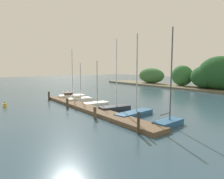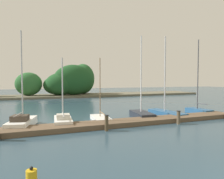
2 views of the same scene
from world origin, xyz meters
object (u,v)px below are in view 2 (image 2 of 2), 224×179
sailboat_2 (100,118)px  mooring_piling_1 (107,123)px  sailboat_3 (141,114)px  sailboat_4 (165,112)px  channel_buoy_0 (31,176)px  sailboat_1 (63,120)px  sailboat_0 (22,122)px  mooring_piling_2 (178,117)px  sailboat_5 (198,109)px

sailboat_2 → mooring_piling_1: 3.56m
sailboat_3 → sailboat_4: 2.79m
channel_buoy_0 → sailboat_1: bearing=75.7°
sailboat_0 → mooring_piling_2: bearing=-92.5°
sailboat_2 → channel_buoy_0: size_ratio=9.41×
sailboat_1 → sailboat_3: size_ratio=0.69×
sailboat_2 → sailboat_3: (3.87, -0.11, 0.14)m
sailboat_3 → sailboat_5: (6.71, 0.08, 0.04)m
mooring_piling_1 → mooring_piling_2: size_ratio=1.03×
sailboat_4 → channel_buoy_0: 15.12m
sailboat_0 → sailboat_1: size_ratio=1.36×
sailboat_2 → sailboat_0: bearing=98.6°
channel_buoy_0 → sailboat_3: bearing=44.2°
sailboat_2 → sailboat_3: bearing=-86.8°
sailboat_1 → sailboat_5: size_ratio=0.68×
mooring_piling_1 → channel_buoy_0: (-4.67, -5.60, -0.31)m
mooring_piling_2 → channel_buoy_0: mooring_piling_2 is taller
sailboat_2 → mooring_piling_2: (5.24, -3.53, 0.30)m
sailboat_3 → channel_buoy_0: size_ratio=13.21×
sailboat_1 → sailboat_2: bearing=-74.5°
sailboat_0 → sailboat_1: sailboat_0 is taller
sailboat_1 → sailboat_5: bearing=-82.6°
sailboat_4 → sailboat_1: bearing=87.3°
sailboat_0 → channel_buoy_0: (0.68, -8.70, -0.18)m
sailboat_4 → channel_buoy_0: sailboat_4 is taller
sailboat_3 → sailboat_1: bearing=101.2°
sailboat_5 → channel_buoy_0: 18.33m
mooring_piling_2 → sailboat_3: bearing=111.8°
sailboat_1 → mooring_piling_1: 3.83m
sailboat_0 → mooring_piling_1: 6.18m
sailboat_2 → sailboat_5: bearing=-85.2°
sailboat_2 → sailboat_5: sailboat_5 is taller
sailboat_4 → channel_buoy_0: (-12.01, -9.17, -0.13)m
sailboat_3 → sailboat_2: bearing=95.6°
mooring_piling_2 → sailboat_1: bearing=160.8°
sailboat_3 → mooring_piling_1: (-4.56, -3.37, 0.17)m
sailboat_5 → mooring_piling_2: 6.38m
sailboat_3 → sailboat_4: size_ratio=0.97×
sailboat_4 → sailboat_5: bearing=-98.6°
sailboat_2 → sailboat_4: sailboat_4 is taller
sailboat_5 → sailboat_4: bearing=84.3°
sailboat_5 → mooring_piling_2: (-5.34, -3.50, 0.12)m
sailboat_0 → sailboat_5: size_ratio=0.92×
sailboat_1 → mooring_piling_1: sailboat_1 is taller
sailboat_0 → sailboat_5: bearing=-75.7°
sailboat_5 → sailboat_0: bearing=87.4°
mooring_piling_1 → mooring_piling_2: mooring_piling_1 is taller
sailboat_3 → mooring_piling_2: size_ratio=7.12×
channel_buoy_0 → sailboat_2: bearing=59.5°
sailboat_1 → sailboat_3: 7.08m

